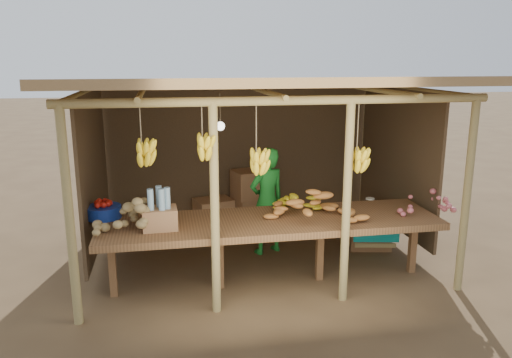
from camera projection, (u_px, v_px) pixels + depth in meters
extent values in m
plane|color=brown|center=(256.00, 253.00, 6.85)|extent=(60.00, 60.00, 0.00)
cylinder|color=#9A854F|center=(69.00, 219.00, 4.78)|extent=(0.09, 0.09, 2.20)
cylinder|color=#9A854F|center=(467.00, 198.00, 5.53)|extent=(0.09, 0.09, 2.20)
cylinder|color=#9A854F|center=(104.00, 159.00, 7.65)|extent=(0.09, 0.09, 2.20)
cylinder|color=#9A854F|center=(362.00, 150.00, 8.39)|extent=(0.09, 0.09, 2.20)
cylinder|color=#9A854F|center=(215.00, 211.00, 5.03)|extent=(0.09, 0.09, 2.20)
cylinder|color=#9A854F|center=(347.00, 204.00, 5.28)|extent=(0.09, 0.09, 2.20)
cylinder|color=#9A854F|center=(284.00, 101.00, 4.90)|extent=(4.40, 0.09, 0.09)
cylinder|color=#9A854F|center=(239.00, 85.00, 7.76)|extent=(4.40, 0.09, 0.09)
cube|color=#A1794B|center=(256.00, 84.00, 6.31)|extent=(4.70, 3.50, 0.28)
cube|color=#4D3823|center=(239.00, 148.00, 7.98)|extent=(4.20, 0.04, 1.98)
cube|color=#4D3823|center=(94.00, 170.00, 6.39)|extent=(0.04, 2.40, 1.98)
cube|color=#4D3823|center=(396.00, 159.00, 7.12)|extent=(0.04, 2.40, 1.98)
cube|color=brown|center=(271.00, 222.00, 5.76)|extent=(3.90, 1.05, 0.08)
cube|color=brown|center=(112.00, 266.00, 5.54)|extent=(0.08, 0.08, 0.72)
cube|color=brown|center=(220.00, 258.00, 5.75)|extent=(0.08, 0.08, 0.72)
cube|color=brown|center=(320.00, 251.00, 5.96)|extent=(0.08, 0.08, 0.72)
cube|color=brown|center=(413.00, 245.00, 6.17)|extent=(0.08, 0.08, 0.72)
cylinder|color=navy|center=(104.00, 212.00, 5.78)|extent=(0.40, 0.40, 0.14)
cube|color=#9F6E47|center=(160.00, 218.00, 5.40)|extent=(0.38, 0.31, 0.23)
imported|color=#197423|center=(267.00, 201.00, 6.73)|extent=(0.63, 0.53, 1.46)
cube|color=brown|center=(369.00, 229.00, 7.05)|extent=(0.65, 0.58, 0.52)
cube|color=#0D9695|center=(370.00, 209.00, 6.98)|extent=(0.72, 0.65, 0.05)
cube|color=#9F6E47|center=(251.00, 210.00, 7.96)|extent=(0.65, 0.58, 0.44)
cube|color=#9F6E47|center=(251.00, 184.00, 7.86)|extent=(0.65, 0.58, 0.44)
cube|color=#9F6E47|center=(214.00, 212.00, 7.86)|extent=(0.65, 0.58, 0.44)
ellipsoid|color=#4D3823|center=(127.00, 220.00, 7.54)|extent=(0.38, 0.38, 0.51)
ellipsoid|color=#4D3823|center=(150.00, 219.00, 7.60)|extent=(0.38, 0.38, 0.51)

